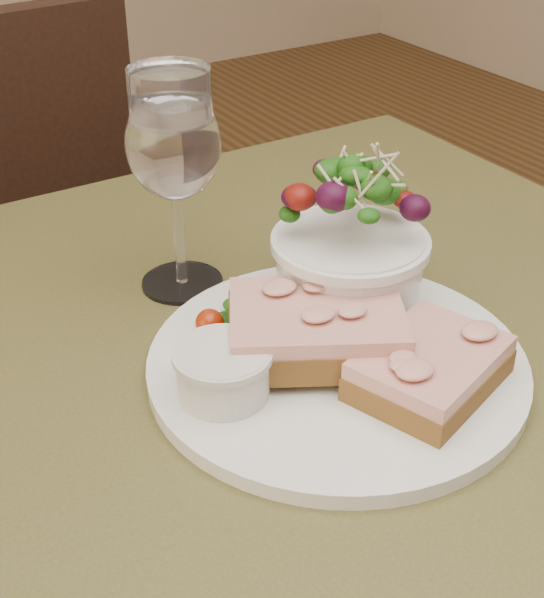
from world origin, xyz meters
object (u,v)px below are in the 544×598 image
sandwich_front (430,368)px  wine_glass (174,151)px  cafe_table (301,472)px  sandwich_back (317,328)px  dinner_plate (337,364)px  ramekin (223,370)px  salad_bowl (351,239)px

sandwich_front → wine_glass: 0.26m
cafe_table → sandwich_back: 0.14m
cafe_table → sandwich_back: bearing=-14.4°
sandwich_back → cafe_table: bearing=-165.3°
cafe_table → sandwich_back: sandwich_back is taller
dinner_plate → sandwich_front: size_ratio=2.21×
ramekin → salad_bowl: bearing=18.9°
cafe_table → salad_bowl: size_ratio=6.30×
cafe_table → dinner_plate: 0.11m
cafe_table → ramekin: ramekin is taller
dinner_plate → wine_glass: wine_glass is taller
sandwich_back → sandwich_front: bearing=-27.2°
sandwich_back → wine_glass: 0.18m
salad_bowl → wine_glass: size_ratio=0.73×
cafe_table → ramekin: 0.15m
salad_bowl → wine_glass: wine_glass is taller
dinner_plate → salad_bowl: salad_bowl is taller
dinner_plate → sandwich_front: sandwich_front is taller
sandwich_back → wine_glass: wine_glass is taller
sandwich_front → dinner_plate: bearing=100.7°
dinner_plate → salad_bowl: size_ratio=2.20×
dinner_plate → sandwich_front: 0.07m
cafe_table → dinner_plate: dinner_plate is taller
sandwich_back → ramekin: bearing=-149.0°
sandwich_back → wine_glass: bearing=129.3°
cafe_table → salad_bowl: (0.07, 0.04, 0.17)m
sandwich_back → salad_bowl: size_ratio=1.23×
cafe_table → salad_bowl: 0.19m
sandwich_front → cafe_table: bearing=108.6°
cafe_table → salad_bowl: salad_bowl is taller
salad_bowl → wine_glass: (-0.09, 0.12, 0.05)m
dinner_plate → wine_glass: size_ratio=1.60×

